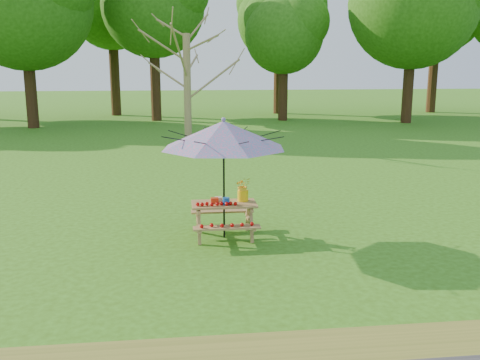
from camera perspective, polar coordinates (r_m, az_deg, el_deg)
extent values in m
cylinder|color=#917E4F|center=(22.74, -5.64, 9.73)|extent=(0.31, 0.31, 4.44)
cube|color=#9D6546|center=(9.96, -1.72, -2.57)|extent=(1.20, 0.62, 0.04)
cube|color=#9D6546|center=(9.52, -1.41, -5.10)|extent=(1.20, 0.22, 0.04)
cube|color=#9D6546|center=(10.57, -1.97, -3.33)|extent=(1.20, 0.22, 0.04)
cylinder|color=black|center=(9.85, -1.73, 0.10)|extent=(0.04, 0.04, 2.25)
cone|color=teal|center=(9.71, -1.76, 4.86)|extent=(2.86, 2.86, 0.50)
sphere|color=teal|center=(9.68, -1.77, 6.47)|extent=(0.08, 0.08, 0.08)
cube|color=red|center=(9.95, -2.72, -2.19)|extent=(0.14, 0.12, 0.10)
cylinder|color=#164CB2|center=(9.83, -1.49, -2.26)|extent=(0.13, 0.13, 0.13)
cube|color=beige|center=(10.12, -2.31, -2.02)|extent=(0.13, 0.13, 0.07)
cylinder|color=yellow|center=(10.07, 0.32, -1.68)|extent=(0.21, 0.21, 0.21)
imported|color=yellow|center=(10.03, 0.32, -0.59)|extent=(0.31, 0.28, 0.31)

